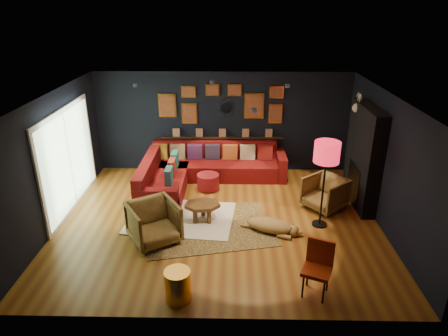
{
  "coord_description": "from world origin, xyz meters",
  "views": [
    {
      "loc": [
        0.25,
        -7.19,
        4.24
      ],
      "look_at": [
        0.09,
        0.3,
        1.06
      ],
      "focal_mm": 32.0,
      "sensor_mm": 36.0,
      "label": 1
    }
  ],
  "objects_px": {
    "gold_stool": "(178,285)",
    "floor_lamp": "(327,156)",
    "pouf": "(208,181)",
    "armchair_left": "(154,221)",
    "sectional": "(197,172)",
    "coffee_table": "(202,207)",
    "orange_chair": "(318,263)",
    "dog": "(270,223)",
    "armchair_right": "(325,192)"
  },
  "relations": [
    {
      "from": "gold_stool",
      "to": "dog",
      "type": "bearing_deg",
      "value": 51.26
    },
    {
      "from": "sectional",
      "to": "floor_lamp",
      "type": "xyz_separation_m",
      "value": [
        2.65,
        -1.93,
        1.19
      ]
    },
    {
      "from": "orange_chair",
      "to": "floor_lamp",
      "type": "relative_size",
      "value": 0.5
    },
    {
      "from": "armchair_right",
      "to": "orange_chair",
      "type": "xyz_separation_m",
      "value": [
        -0.69,
        -2.73,
        0.13
      ]
    },
    {
      "from": "pouf",
      "to": "armchair_right",
      "type": "relative_size",
      "value": 0.68
    },
    {
      "from": "pouf",
      "to": "gold_stool",
      "type": "distance_m",
      "value": 3.86
    },
    {
      "from": "armchair_right",
      "to": "dog",
      "type": "relative_size",
      "value": 0.64
    },
    {
      "from": "armchair_left",
      "to": "dog",
      "type": "xyz_separation_m",
      "value": [
        2.2,
        0.35,
        -0.22
      ]
    },
    {
      "from": "sectional",
      "to": "dog",
      "type": "relative_size",
      "value": 2.75
    },
    {
      "from": "coffee_table",
      "to": "pouf",
      "type": "distance_m",
      "value": 1.51
    },
    {
      "from": "armchair_left",
      "to": "floor_lamp",
      "type": "relative_size",
      "value": 0.49
    },
    {
      "from": "floor_lamp",
      "to": "armchair_right",
      "type": "bearing_deg",
      "value": 72.15
    },
    {
      "from": "orange_chair",
      "to": "coffee_table",
      "type": "bearing_deg",
      "value": 155.38
    },
    {
      "from": "gold_stool",
      "to": "floor_lamp",
      "type": "bearing_deg",
      "value": 40.67
    },
    {
      "from": "sectional",
      "to": "dog",
      "type": "xyz_separation_m",
      "value": [
        1.61,
        -2.22,
        -0.11
      ]
    },
    {
      "from": "armchair_right",
      "to": "floor_lamp",
      "type": "xyz_separation_m",
      "value": [
        -0.23,
        -0.72,
        1.12
      ]
    },
    {
      "from": "gold_stool",
      "to": "orange_chair",
      "type": "xyz_separation_m",
      "value": [
        2.14,
        0.22,
        0.27
      ]
    },
    {
      "from": "sectional",
      "to": "pouf",
      "type": "distance_m",
      "value": 0.44
    },
    {
      "from": "armchair_left",
      "to": "floor_lamp",
      "type": "distance_m",
      "value": 3.47
    },
    {
      "from": "armchair_right",
      "to": "orange_chair",
      "type": "relative_size",
      "value": 0.89
    },
    {
      "from": "coffee_table",
      "to": "armchair_left",
      "type": "distance_m",
      "value": 1.15
    },
    {
      "from": "coffee_table",
      "to": "floor_lamp",
      "type": "relative_size",
      "value": 0.45
    },
    {
      "from": "armchair_left",
      "to": "orange_chair",
      "type": "height_order",
      "value": "orange_chair"
    },
    {
      "from": "pouf",
      "to": "dog",
      "type": "relative_size",
      "value": 0.43
    },
    {
      "from": "pouf",
      "to": "dog",
      "type": "distance_m",
      "value": 2.32
    },
    {
      "from": "orange_chair",
      "to": "gold_stool",
      "type": "bearing_deg",
      "value": -150.93
    },
    {
      "from": "sectional",
      "to": "armchair_left",
      "type": "height_order",
      "value": "armchair_left"
    },
    {
      "from": "sectional",
      "to": "coffee_table",
      "type": "xyz_separation_m",
      "value": [
        0.27,
        -1.81,
        0.01
      ]
    },
    {
      "from": "dog",
      "to": "orange_chair",
      "type": "bearing_deg",
      "value": -50.07
    },
    {
      "from": "pouf",
      "to": "armchair_left",
      "type": "xyz_separation_m",
      "value": [
        -0.88,
        -2.27,
        0.23
      ]
    },
    {
      "from": "armchair_left",
      "to": "armchair_right",
      "type": "height_order",
      "value": "armchair_left"
    },
    {
      "from": "coffee_table",
      "to": "gold_stool",
      "type": "distance_m",
      "value": 2.35
    },
    {
      "from": "coffee_table",
      "to": "armchair_right",
      "type": "xyz_separation_m",
      "value": [
        2.62,
        0.61,
        0.07
      ]
    },
    {
      "from": "gold_stool",
      "to": "dog",
      "type": "distance_m",
      "value": 2.48
    },
    {
      "from": "sectional",
      "to": "coffee_table",
      "type": "height_order",
      "value": "sectional"
    },
    {
      "from": "pouf",
      "to": "dog",
      "type": "height_order",
      "value": "dog"
    },
    {
      "from": "sectional",
      "to": "armchair_right",
      "type": "xyz_separation_m",
      "value": [
        2.89,
        -1.21,
        0.07
      ]
    },
    {
      "from": "coffee_table",
      "to": "orange_chair",
      "type": "xyz_separation_m",
      "value": [
        1.93,
        -2.12,
        0.19
      ]
    },
    {
      "from": "gold_stool",
      "to": "floor_lamp",
      "type": "relative_size",
      "value": 0.28
    },
    {
      "from": "gold_stool",
      "to": "orange_chair",
      "type": "relative_size",
      "value": 0.57
    },
    {
      "from": "sectional",
      "to": "floor_lamp",
      "type": "height_order",
      "value": "floor_lamp"
    },
    {
      "from": "armchair_right",
      "to": "dog",
      "type": "height_order",
      "value": "armchair_right"
    },
    {
      "from": "pouf",
      "to": "sectional",
      "type": "bearing_deg",
      "value": 133.84
    },
    {
      "from": "armchair_left",
      "to": "armchair_right",
      "type": "bearing_deg",
      "value": -10.66
    },
    {
      "from": "pouf",
      "to": "armchair_left",
      "type": "relative_size",
      "value": 0.62
    },
    {
      "from": "pouf",
      "to": "floor_lamp",
      "type": "distance_m",
      "value": 3.15
    },
    {
      "from": "armchair_right",
      "to": "gold_stool",
      "type": "height_order",
      "value": "armchair_right"
    },
    {
      "from": "pouf",
      "to": "gold_stool",
      "type": "relative_size",
      "value": 1.06
    },
    {
      "from": "sectional",
      "to": "gold_stool",
      "type": "bearing_deg",
      "value": -89.17
    },
    {
      "from": "sectional",
      "to": "armchair_right",
      "type": "distance_m",
      "value": 3.13
    }
  ]
}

